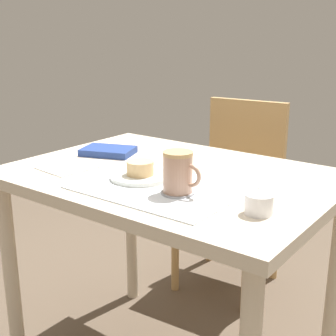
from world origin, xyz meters
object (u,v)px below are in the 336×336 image
dining_table (171,202)px  pastry_plate (140,177)px  small_book (108,151)px  sugar_bowl (259,204)px  coffee_mug (179,172)px  pastry (140,168)px  wooden_chair (235,183)px

dining_table → pastry_plate: 0.16m
pastry_plate → small_book: small_book is taller
dining_table → sugar_bowl: (0.38, -0.15, 0.12)m
coffee_mug → pastry: bearing=166.4°
dining_table → pastry: 0.18m
wooden_chair → pastry_plate: size_ratio=4.88×
wooden_chair → small_book: wooden_chair is taller
pastry_plate → pastry: pastry is taller
coffee_mug → wooden_chair: bearing=109.2°
coffee_mug → small_book: size_ratio=0.63×
small_book → pastry_plate: bearing=-49.8°
pastry_plate → small_book: size_ratio=0.99×
dining_table → wooden_chair: 0.77m
dining_table → small_book: small_book is taller
pastry → coffee_mug: bearing=-13.6°
pastry_plate → sugar_bowl: (0.40, -0.04, 0.02)m
wooden_chair → pastry_plate: bearing=94.7°
pastry → small_book: pastry is taller
dining_table → pastry_plate: bearing=-103.6°
pastry → small_book: size_ratio=0.45×
wooden_chair → pastry: bearing=94.7°
dining_table → sugar_bowl: bearing=-21.9°
dining_table → pastry: bearing=-103.6°
wooden_chair → pastry_plate: wooden_chair is taller
sugar_bowl → wooden_chair: bearing=121.6°
coffee_mug → small_book: 0.50m
pastry_plate → sugar_bowl: sugar_bowl is taller
dining_table → coffee_mug: size_ratio=8.87×
dining_table → pastry_plate: size_ratio=5.64×
wooden_chair → sugar_bowl: wooden_chair is taller
dining_table → sugar_bowl: sugar_bowl is taller
dining_table → small_book: size_ratio=5.59×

